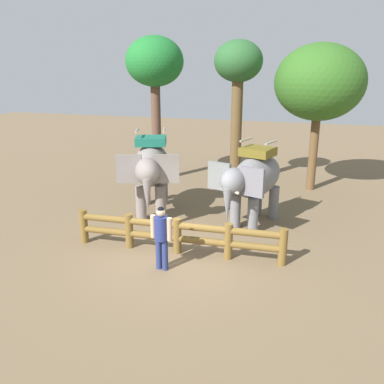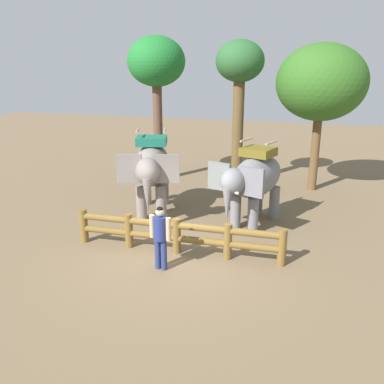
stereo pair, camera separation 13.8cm
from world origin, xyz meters
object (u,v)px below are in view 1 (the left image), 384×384
(log_fence, at_px, (177,233))
(tree_back_center, at_px, (238,71))
(elephant_center, at_px, (253,179))
(tourist_woman_in_black, at_px, (161,234))
(tree_far_left, at_px, (319,83))
(tree_far_right, at_px, (155,65))
(elephant_near_left, at_px, (151,168))

(log_fence, distance_m, tree_back_center, 8.75)
(elephant_center, relative_size, tree_back_center, 0.55)
(elephant_center, bearing_deg, tourist_woman_in_black, -115.65)
(tree_far_left, relative_size, tree_far_right, 0.94)
(elephant_near_left, height_order, tourist_woman_in_black, elephant_near_left)
(tree_back_center, bearing_deg, log_fence, -91.93)
(tree_far_left, bearing_deg, log_fence, -115.14)
(elephant_center, xyz_separation_m, tourist_woman_in_black, (-1.83, -3.82, -0.61))
(log_fence, distance_m, tree_far_right, 9.20)
(log_fence, xyz_separation_m, elephant_center, (1.75, 2.75, 1.03))
(elephant_center, xyz_separation_m, tree_far_left, (1.86, 4.94, 2.90))
(log_fence, distance_m, elephant_near_left, 3.60)
(elephant_near_left, bearing_deg, elephant_center, -1.33)
(tree_far_right, bearing_deg, elephant_center, -40.80)
(log_fence, relative_size, tree_far_right, 0.96)
(elephant_near_left, xyz_separation_m, tree_far_right, (-1.48, 4.36, 3.49))
(elephant_center, height_order, tree_far_right, tree_far_right)
(elephant_near_left, bearing_deg, log_fence, -56.05)
(elephant_center, bearing_deg, log_fence, -122.50)
(tourist_woman_in_black, xyz_separation_m, tree_far_left, (3.69, 8.76, 3.51))
(tree_far_right, bearing_deg, tree_back_center, 5.69)
(elephant_center, height_order, tourist_woman_in_black, elephant_center)
(tourist_woman_in_black, bearing_deg, log_fence, 85.82)
(log_fence, relative_size, tourist_woman_in_black, 3.50)
(log_fence, relative_size, tree_back_center, 0.99)
(elephant_near_left, relative_size, tree_far_right, 0.57)
(tourist_woman_in_black, relative_size, tree_back_center, 0.28)
(elephant_center, xyz_separation_m, tree_far_right, (-5.15, 4.44, 3.58))
(tourist_woman_in_black, distance_m, tree_far_right, 9.84)
(tree_far_left, bearing_deg, tourist_woman_in_black, -112.84)
(log_fence, distance_m, elephant_center, 3.42)
(tree_far_left, xyz_separation_m, tree_back_center, (-3.36, -0.14, 0.47))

